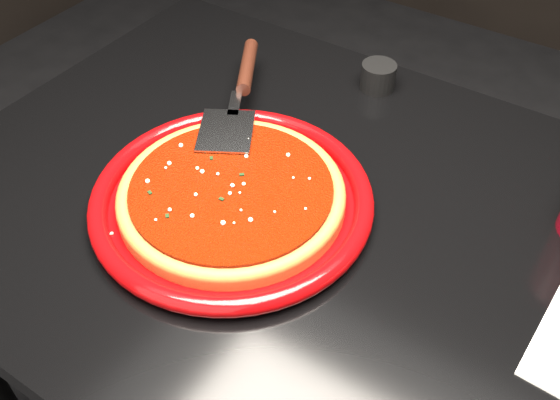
# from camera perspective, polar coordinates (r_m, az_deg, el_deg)

# --- Properties ---
(table) EXTENTS (1.20, 0.80, 0.75)m
(table) POSITION_cam_1_polar(r_m,az_deg,el_deg) (1.15, 4.38, -15.06)
(table) COLOR black
(table) RESTS_ON floor
(plate) EXTENTS (0.40, 0.40, 0.03)m
(plate) POSITION_cam_1_polar(r_m,az_deg,el_deg) (0.87, -4.42, 0.11)
(plate) COLOR #7D0405
(plate) RESTS_ON table
(pizza_crust) EXTENTS (0.32, 0.32, 0.02)m
(pizza_crust) POSITION_cam_1_polar(r_m,az_deg,el_deg) (0.86, -4.43, 0.33)
(pizza_crust) COLOR brown
(pizza_crust) RESTS_ON plate
(pizza_crust_rim) EXTENTS (0.32, 0.32, 0.02)m
(pizza_crust_rim) POSITION_cam_1_polar(r_m,az_deg,el_deg) (0.86, -4.46, 0.70)
(pizza_crust_rim) COLOR brown
(pizza_crust_rim) RESTS_ON plate
(pizza_sauce) EXTENTS (0.29, 0.29, 0.01)m
(pizza_sauce) POSITION_cam_1_polar(r_m,az_deg,el_deg) (0.85, -4.48, 0.97)
(pizza_sauce) COLOR #741302
(pizza_sauce) RESTS_ON plate
(parmesan_dusting) EXTENTS (0.27, 0.27, 0.01)m
(parmesan_dusting) POSITION_cam_1_polar(r_m,az_deg,el_deg) (0.85, -4.51, 1.36)
(parmesan_dusting) COLOR beige
(parmesan_dusting) RESTS_ON plate
(basil_flecks) EXTENTS (0.25, 0.25, 0.00)m
(basil_flecks) POSITION_cam_1_polar(r_m,az_deg,el_deg) (0.85, -4.51, 1.30)
(basil_flecks) COLOR black
(basil_flecks) RESTS_ON plate
(pizza_server) EXTENTS (0.25, 0.34, 0.03)m
(pizza_server) POSITION_cam_1_polar(r_m,az_deg,el_deg) (1.00, -3.76, 9.68)
(pizza_server) COLOR silver
(pizza_server) RESTS_ON plate
(ramekin) EXTENTS (0.06, 0.06, 0.05)m
(ramekin) POSITION_cam_1_polar(r_m,az_deg,el_deg) (1.10, 8.96, 11.11)
(ramekin) COLOR black
(ramekin) RESTS_ON table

